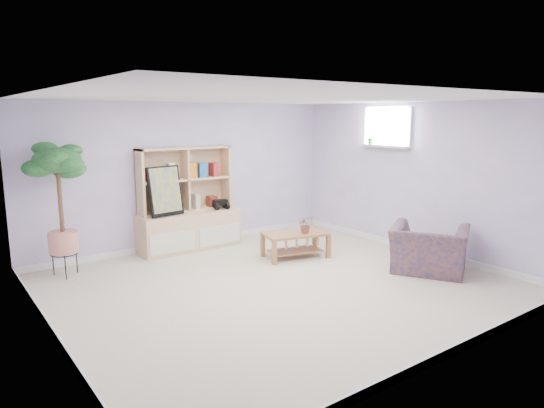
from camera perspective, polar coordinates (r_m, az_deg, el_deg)
floor at (r=6.45m, az=0.71°, el=-9.44°), size 5.50×5.00×0.01m
ceiling at (r=6.07m, az=0.77°, el=12.40°), size 5.50×5.00×0.01m
walls at (r=6.15m, az=0.74°, el=1.15°), size 5.51×5.01×2.40m
baseboard at (r=6.43m, az=0.72°, el=-9.02°), size 5.50×5.00×0.10m
window at (r=8.39m, az=13.42°, el=8.82°), size 0.10×0.98×0.68m
window_sill at (r=8.36m, az=13.06°, el=6.63°), size 0.14×1.00×0.04m
storage_unit at (r=8.02m, az=-9.79°, el=0.57°), size 1.68×0.57×1.68m
poster at (r=7.74m, az=-12.45°, el=1.49°), size 0.58×0.21×0.78m
toy_truck at (r=8.21m, az=-6.10°, el=0.03°), size 0.36×0.27×0.18m
coffee_table at (r=7.58m, az=2.77°, el=-4.83°), size 1.07×0.75×0.40m
table_plant at (r=7.48m, az=3.98°, el=-2.46°), size 0.29×0.27×0.26m
floor_tree at (r=7.13m, az=-23.58°, el=-0.69°), size 0.86×0.86×1.85m
armchair at (r=7.18m, az=18.01°, el=-4.74°), size 1.28×1.33×0.76m
sill_plant at (r=8.55m, az=11.60°, el=7.67°), size 0.15×0.14×0.23m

